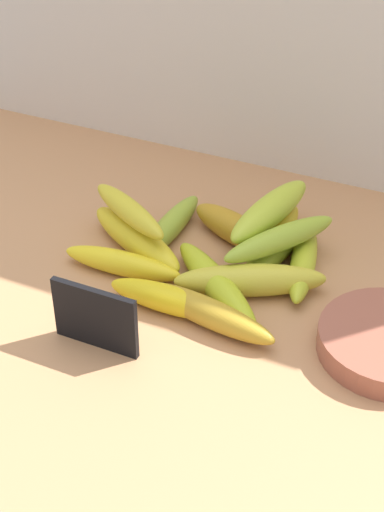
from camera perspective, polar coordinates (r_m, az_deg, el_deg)
The scene contains 16 objects.
counter_top at distance 103.55cm, azimuth -4.26°, elevation -3.02°, with size 110.00×76.00×3.00cm, color tan.
chalkboard_sign at distance 92.13cm, azimuth -7.09°, elevation -4.66°, with size 11.00×1.80×8.40cm.
banana_0 at distance 105.96cm, azimuth 5.84°, elevation 0.03°, with size 20.35×3.30×3.30cm, color #9FB028.
banana_1 at distance 104.31cm, azimuth -5.14°, elevation -0.53°, with size 16.87×3.40×3.40cm, color yellow.
banana_2 at distance 99.95cm, azimuth 1.77°, elevation -2.07°, with size 19.84×3.82×3.82cm, color #B1C024.
banana_3 at distance 95.62cm, azimuth 1.17°, elevation -4.16°, with size 18.98×3.67×3.67cm, color gold.
banana_4 at distance 100.43cm, azimuth 4.29°, elevation -1.78°, with size 19.80×4.32×4.32cm, color gold.
banana_5 at distance 105.17cm, azimuth 8.17°, elevation -0.44°, with size 17.79×3.39×3.39cm, color #ADB927.
banana_6 at distance 108.96cm, azimuth 6.06°, elevation 1.28°, with size 18.27×3.75×3.75cm, color gold.
banana_7 at distance 108.10cm, azimuth -4.11°, elevation 1.28°, with size 19.02×4.34×4.34cm, color yellow.
banana_8 at distance 111.28cm, azimuth -1.63°, elevation 2.18°, with size 17.59×3.37×3.37cm, color #91AB33.
banana_9 at distance 97.68cm, azimuth -1.77°, elevation -3.18°, with size 16.17×3.64×3.64cm, color yellow.
banana_10 at distance 110.08cm, azimuth 3.20°, elevation 2.02°, with size 15.50×4.31×4.31cm, color #B5821E.
banana_11 at distance 107.17cm, azimuth -4.63°, elevation 3.34°, with size 16.34×3.21×3.21cm, color gold.
banana_12 at distance 107.50cm, azimuth 5.74°, elevation 3.33°, with size 18.31×4.24×4.24cm, color #B0C233.
banana_13 at distance 103.46cm, azimuth 6.47°, elevation 1.26°, with size 17.92×3.38×3.38cm, color #95B030.
Camera 1 is at (40.75, -69.91, 66.11)cm, focal length 54.51 mm.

